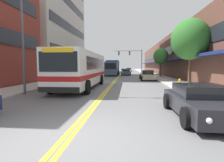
{
  "coord_description": "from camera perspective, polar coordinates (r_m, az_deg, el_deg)",
  "views": [
    {
      "loc": [
        1.6,
        -4.7,
        1.94
      ],
      "look_at": [
        -0.59,
        20.44,
        -0.25
      ],
      "focal_mm": 28.0,
      "sensor_mm": 36.0,
      "label": 1
    }
  ],
  "objects": [
    {
      "name": "car_dark_grey_parked_left_mid",
      "position": [
        35.8,
        -4.7,
        2.77
      ],
      "size": [
        2.09,
        4.62,
        1.25
      ],
      "color": "#38383D",
      "rests_on": "ground_plane"
    },
    {
      "name": "car_charcoal_parked_right_foreground",
      "position": [
        7.46,
        27.04,
        -6.07
      ],
      "size": [
        2.15,
        4.34,
        1.22
      ],
      "color": "#232328",
      "rests_on": "ground_plane"
    },
    {
      "name": "storefront_row_right",
      "position": [
        43.23,
        20.25,
        7.04
      ],
      "size": [
        9.1,
        68.0,
        7.49
      ],
      "color": "brown",
      "rests_on": "ground_plane"
    },
    {
      "name": "box_truck",
      "position": [
        35.71,
        0.16,
        4.39
      ],
      "size": [
        2.71,
        8.0,
        3.06
      ],
      "color": "#475675",
      "rests_on": "ground_plane"
    },
    {
      "name": "car_beige_parked_right_mid",
      "position": [
        24.82,
        11.48,
        1.79
      ],
      "size": [
        1.99,
        4.92,
        1.34
      ],
      "color": "#BCAD89",
      "rests_on": "ground_plane"
    },
    {
      "name": "car_slate_blue_moving_lead",
      "position": [
        37.28,
        4.64,
        2.88
      ],
      "size": [
        2.01,
        4.54,
        1.26
      ],
      "color": "#475675",
      "rests_on": "ground_plane"
    },
    {
      "name": "car_silver_moving_third",
      "position": [
        61.92,
        5.5,
        3.67
      ],
      "size": [
        2.11,
        4.74,
        1.25
      ],
      "color": "#B7B7BC",
      "rests_on": "ground_plane"
    },
    {
      "name": "car_white_parked_left_near",
      "position": [
        25.63,
        -8.63,
        1.93
      ],
      "size": [
        2.13,
        4.39,
        1.31
      ],
      "color": "white",
      "rests_on": "ground_plane"
    },
    {
      "name": "city_bus",
      "position": [
        15.85,
        -9.77,
        4.12
      ],
      "size": [
        2.93,
        10.7,
        3.05
      ],
      "color": "silver",
      "rests_on": "ground_plane"
    },
    {
      "name": "ground_plane",
      "position": [
        41.77,
        2.78,
        2.28
      ],
      "size": [
        240.0,
        240.0,
        0.0
      ],
      "primitive_type": "plane",
      "color": "slate"
    },
    {
      "name": "centre_line",
      "position": [
        41.77,
        2.78,
        2.29
      ],
      "size": [
        0.34,
        106.0,
        0.01
      ],
      "color": "yellow",
      "rests_on": "ground_plane"
    },
    {
      "name": "street_tree_right_mid",
      "position": [
        18.72,
        24.2,
        12.3
      ],
      "size": [
        3.58,
        3.58,
        6.32
      ],
      "color": "brown",
      "rests_on": "sidewalk_right"
    },
    {
      "name": "sidewalk_left",
      "position": [
        42.63,
        -6.77,
        2.39
      ],
      "size": [
        3.15,
        106.0,
        0.13
      ],
      "color": "#B2ADA5",
      "rests_on": "ground_plane"
    },
    {
      "name": "traffic_signal_mast",
      "position": [
        44.45,
        6.59,
        8.02
      ],
      "size": [
        6.83,
        0.38,
        6.05
      ],
      "color": "#47474C",
      "rests_on": "ground_plane"
    },
    {
      "name": "fire_hydrant",
      "position": [
        15.55,
        21.18,
        -0.67
      ],
      "size": [
        0.28,
        0.2,
        0.76
      ],
      "color": "yellow",
      "rests_on": "sidewalk_right"
    },
    {
      "name": "car_champagne_moving_second",
      "position": [
        44.75,
        4.05,
        3.21
      ],
      "size": [
        2.03,
        4.17,
        1.28
      ],
      "color": "beige",
      "rests_on": "ground_plane"
    },
    {
      "name": "street_lamp_left_near",
      "position": [
        13.47,
        -26.39,
        19.9
      ],
      "size": [
        2.35,
        0.28,
        9.47
      ],
      "color": "#47474C",
      "rests_on": "ground_plane"
    },
    {
      "name": "street_tree_right_far",
      "position": [
        31.24,
        15.67,
        7.72
      ],
      "size": [
        2.52,
        2.52,
        4.83
      ],
      "color": "brown",
      "rests_on": "sidewalk_right"
    },
    {
      "name": "sidewalk_right",
      "position": [
        42.09,
        12.46,
        2.28
      ],
      "size": [
        3.15,
        106.0,
        0.13
      ],
      "color": "#B2ADA5",
      "rests_on": "ground_plane"
    }
  ]
}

